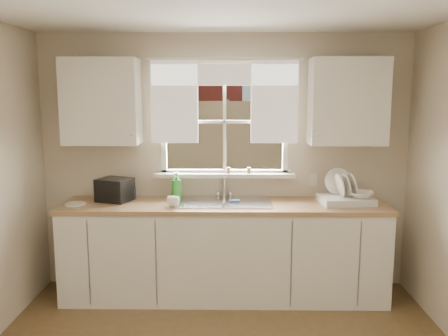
{
  "coord_description": "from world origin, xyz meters",
  "views": [
    {
      "loc": [
        0.06,
        -2.64,
        1.93
      ],
      "look_at": [
        0.0,
        1.65,
        1.25
      ],
      "focal_mm": 38.0,
      "sensor_mm": 36.0,
      "label": 1
    }
  ],
  "objects_px": {
    "cup": "(173,202)",
    "black_appliance": "(115,190)",
    "dish_rack": "(345,196)",
    "soap_bottle_a": "(177,186)"
  },
  "relations": [
    {
      "from": "cup",
      "to": "black_appliance",
      "type": "height_order",
      "value": "black_appliance"
    },
    {
      "from": "dish_rack",
      "to": "black_appliance",
      "type": "height_order",
      "value": "dish_rack"
    },
    {
      "from": "cup",
      "to": "black_appliance",
      "type": "bearing_deg",
      "value": 138.97
    },
    {
      "from": "dish_rack",
      "to": "cup",
      "type": "xyz_separation_m",
      "value": [
        -1.6,
        -0.17,
        -0.02
      ]
    },
    {
      "from": "soap_bottle_a",
      "to": "black_appliance",
      "type": "distance_m",
      "value": 0.59
    },
    {
      "from": "soap_bottle_a",
      "to": "black_appliance",
      "type": "xyz_separation_m",
      "value": [
        -0.58,
        -0.06,
        -0.03
      ]
    },
    {
      "from": "dish_rack",
      "to": "black_appliance",
      "type": "distance_m",
      "value": 2.18
    },
    {
      "from": "cup",
      "to": "black_appliance",
      "type": "distance_m",
      "value": 0.63
    },
    {
      "from": "soap_bottle_a",
      "to": "black_appliance",
      "type": "bearing_deg",
      "value": -165.29
    },
    {
      "from": "soap_bottle_a",
      "to": "black_appliance",
      "type": "height_order",
      "value": "soap_bottle_a"
    }
  ]
}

